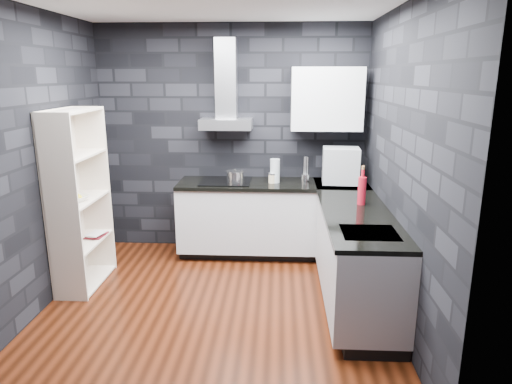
# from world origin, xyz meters

# --- Properties ---
(ground) EXTENTS (3.20, 3.20, 0.00)m
(ground) POSITION_xyz_m (0.00, 0.00, 0.00)
(ground) COLOR #451A0B
(wall_back) EXTENTS (3.20, 0.05, 2.70)m
(wall_back) POSITION_xyz_m (0.00, 1.62, 1.35)
(wall_back) COLOR black
(wall_back) RESTS_ON ground
(wall_front) EXTENTS (3.20, 0.05, 2.70)m
(wall_front) POSITION_xyz_m (0.00, -1.62, 1.35)
(wall_front) COLOR black
(wall_front) RESTS_ON ground
(wall_left) EXTENTS (0.05, 3.20, 2.70)m
(wall_left) POSITION_xyz_m (-1.62, 0.00, 1.35)
(wall_left) COLOR black
(wall_left) RESTS_ON ground
(wall_right) EXTENTS (0.05, 3.20, 2.70)m
(wall_right) POSITION_xyz_m (1.62, 0.00, 1.35)
(wall_right) COLOR black
(wall_right) RESTS_ON ground
(toekick_back) EXTENTS (2.18, 0.50, 0.10)m
(toekick_back) POSITION_xyz_m (0.50, 1.34, 0.05)
(toekick_back) COLOR black
(toekick_back) RESTS_ON ground
(toekick_right) EXTENTS (0.50, 1.78, 0.10)m
(toekick_right) POSITION_xyz_m (1.34, 0.10, 0.05)
(toekick_right) COLOR black
(toekick_right) RESTS_ON ground
(counter_back_cab) EXTENTS (2.20, 0.60, 0.76)m
(counter_back_cab) POSITION_xyz_m (0.50, 1.30, 0.48)
(counter_back_cab) COLOR silver
(counter_back_cab) RESTS_ON ground
(counter_right_cab) EXTENTS (0.60, 1.80, 0.76)m
(counter_right_cab) POSITION_xyz_m (1.30, 0.10, 0.48)
(counter_right_cab) COLOR silver
(counter_right_cab) RESTS_ON ground
(counter_back_top) EXTENTS (2.20, 0.62, 0.04)m
(counter_back_top) POSITION_xyz_m (0.50, 1.29, 0.88)
(counter_back_top) COLOR black
(counter_back_top) RESTS_ON counter_back_cab
(counter_right_top) EXTENTS (0.62, 1.80, 0.04)m
(counter_right_top) POSITION_xyz_m (1.29, 0.10, 0.88)
(counter_right_top) COLOR black
(counter_right_top) RESTS_ON counter_right_cab
(counter_corner_top) EXTENTS (0.62, 0.62, 0.04)m
(counter_corner_top) POSITION_xyz_m (1.30, 1.30, 0.88)
(counter_corner_top) COLOR black
(counter_corner_top) RESTS_ON counter_right_cab
(hood_body) EXTENTS (0.60, 0.34, 0.12)m
(hood_body) POSITION_xyz_m (-0.05, 1.43, 1.56)
(hood_body) COLOR silver
(hood_body) RESTS_ON wall_back
(hood_chimney) EXTENTS (0.24, 0.20, 0.90)m
(hood_chimney) POSITION_xyz_m (-0.05, 1.50, 2.07)
(hood_chimney) COLOR silver
(hood_chimney) RESTS_ON hood_body
(upper_cabinet) EXTENTS (0.80, 0.35, 0.70)m
(upper_cabinet) POSITION_xyz_m (1.10, 1.43, 1.85)
(upper_cabinet) COLOR silver
(upper_cabinet) RESTS_ON wall_back
(cooktop) EXTENTS (0.58, 0.50, 0.01)m
(cooktop) POSITION_xyz_m (-0.05, 1.30, 0.91)
(cooktop) COLOR black
(cooktop) RESTS_ON counter_back_top
(sink_rim) EXTENTS (0.44, 0.40, 0.01)m
(sink_rim) POSITION_xyz_m (1.30, -0.40, 0.89)
(sink_rim) COLOR silver
(sink_rim) RESTS_ON counter_right_top
(pot) EXTENTS (0.24, 0.24, 0.12)m
(pot) POSITION_xyz_m (0.07, 1.23, 0.97)
(pot) COLOR silver
(pot) RESTS_ON cooktop
(glass_vase) EXTENTS (0.12, 0.12, 0.28)m
(glass_vase) POSITION_xyz_m (0.52, 1.30, 1.04)
(glass_vase) COLOR silver
(glass_vase) RESTS_ON counter_back_top
(storage_jar) EXTENTS (0.09, 0.09, 0.10)m
(storage_jar) POSITION_xyz_m (0.49, 1.27, 0.95)
(storage_jar) COLOR beige
(storage_jar) RESTS_ON counter_back_top
(utensil_crock) EXTENTS (0.11, 0.11, 0.11)m
(utensil_crock) POSITION_xyz_m (0.87, 1.22, 0.96)
(utensil_crock) COLOR silver
(utensil_crock) RESTS_ON counter_back_top
(appliance_garage) EXTENTS (0.42, 0.34, 0.40)m
(appliance_garage) POSITION_xyz_m (1.26, 1.21, 1.12)
(appliance_garage) COLOR #A5A9AD
(appliance_garage) RESTS_ON counter_back_top
(red_bottle) EXTENTS (0.09, 0.09, 0.27)m
(red_bottle) POSITION_xyz_m (1.37, 0.42, 1.03)
(red_bottle) COLOR #AB1223
(red_bottle) RESTS_ON counter_right_top
(bookshelf) EXTENTS (0.49, 0.85, 1.80)m
(bookshelf) POSITION_xyz_m (-1.42, 0.42, 0.90)
(bookshelf) COLOR beige
(bookshelf) RESTS_ON ground
(fruit_bowl) EXTENTS (0.32, 0.32, 0.06)m
(fruit_bowl) POSITION_xyz_m (-1.42, 0.34, 0.94)
(fruit_bowl) COLOR white
(fruit_bowl) RESTS_ON bookshelf
(book_red) EXTENTS (0.18, 0.04, 0.24)m
(book_red) POSITION_xyz_m (-1.44, 0.59, 0.57)
(book_red) COLOR maroon
(book_red) RESTS_ON bookshelf
(book_second) EXTENTS (0.15, 0.05, 0.20)m
(book_second) POSITION_xyz_m (-1.41, 0.56, 0.59)
(book_second) COLOR #B2B2B2
(book_second) RESTS_ON bookshelf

